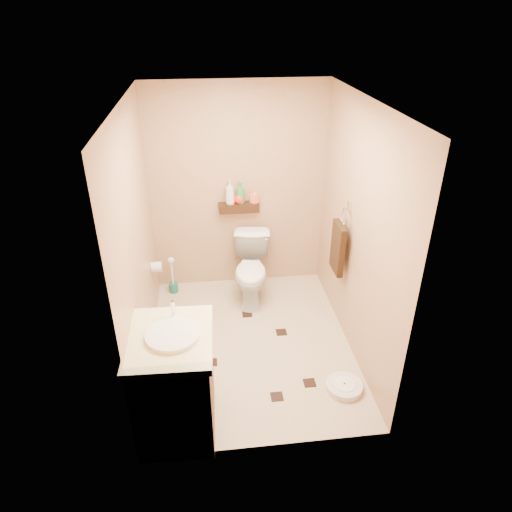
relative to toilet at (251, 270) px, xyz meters
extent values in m
plane|color=#C6AC91|center=(-0.10, -0.83, -0.38)|extent=(2.50, 2.50, 0.00)
cube|color=tan|center=(-0.10, 0.42, 0.82)|extent=(2.00, 0.04, 2.40)
cube|color=tan|center=(-0.10, -2.08, 0.82)|extent=(2.00, 0.04, 2.40)
cube|color=tan|center=(-1.10, -0.83, 0.82)|extent=(0.04, 2.50, 2.40)
cube|color=tan|center=(0.90, -0.83, 0.82)|extent=(0.04, 2.50, 2.40)
cube|color=white|center=(-0.10, -0.83, 2.02)|extent=(2.00, 2.50, 0.02)
cube|color=#311C0D|center=(-0.10, 0.34, 0.64)|extent=(0.46, 0.14, 0.10)
cube|color=black|center=(-0.51, -1.07, -0.37)|extent=(0.11, 0.11, 0.01)
cube|color=black|center=(0.24, -0.70, -0.37)|extent=(0.11, 0.11, 0.01)
cube|color=black|center=(0.05, -1.59, -0.37)|extent=(0.11, 0.11, 0.01)
cube|color=black|center=(-0.62, -0.36, -0.37)|extent=(0.11, 0.11, 0.01)
cube|color=black|center=(0.37, -1.46, -0.37)|extent=(0.11, 0.11, 0.01)
cube|color=black|center=(-0.09, -0.33, -0.37)|extent=(0.11, 0.11, 0.01)
imported|color=white|center=(0.00, 0.00, 0.00)|extent=(0.52, 0.79, 0.75)
cube|color=brown|center=(-0.80, -1.78, 0.06)|extent=(0.60, 0.73, 0.87)
cube|color=#F1E9AE|center=(-0.80, -1.78, 0.52)|extent=(0.65, 0.78, 0.06)
cylinder|color=white|center=(-0.78, -1.78, 0.55)|extent=(0.40, 0.40, 0.06)
cylinder|color=silver|center=(-0.78, -1.54, 0.62)|extent=(0.03, 0.03, 0.13)
cylinder|color=silver|center=(0.67, -1.57, -0.35)|extent=(0.36, 0.36, 0.06)
cylinder|color=white|center=(0.67, -1.57, -0.31)|extent=(0.20, 0.20, 0.01)
cylinder|color=#175E51|center=(-0.92, 0.24, -0.32)|extent=(0.11, 0.11, 0.12)
cylinder|color=silver|center=(-0.92, 0.24, -0.10)|extent=(0.02, 0.02, 0.34)
sphere|color=silver|center=(-0.92, 0.24, 0.06)|extent=(0.08, 0.08, 0.08)
cube|color=silver|center=(0.88, -0.58, 1.00)|extent=(0.03, 0.06, 0.08)
torus|color=silver|center=(0.85, -0.58, 0.88)|extent=(0.02, 0.19, 0.19)
cube|color=#341E0F|center=(0.81, -0.58, 0.54)|extent=(0.06, 0.30, 0.52)
cylinder|color=silver|center=(-1.04, -0.18, 0.22)|extent=(0.11, 0.11, 0.11)
cylinder|color=silver|center=(-1.08, -0.18, 0.28)|extent=(0.04, 0.02, 0.02)
imported|color=silver|center=(-0.20, 0.34, 0.83)|extent=(0.11, 0.11, 0.27)
imported|color=orange|center=(-0.19, 0.34, 0.77)|extent=(0.08, 0.08, 0.14)
imported|color=red|center=(-0.10, 0.34, 0.77)|extent=(0.15, 0.15, 0.15)
imported|color=#2C8641|center=(-0.08, 0.34, 0.82)|extent=(0.13, 0.13, 0.25)
imported|color=#F57E51|center=(0.07, 0.34, 0.78)|extent=(0.11, 0.11, 0.16)
camera|label=1|loc=(-0.49, -4.47, 2.69)|focal=32.00mm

